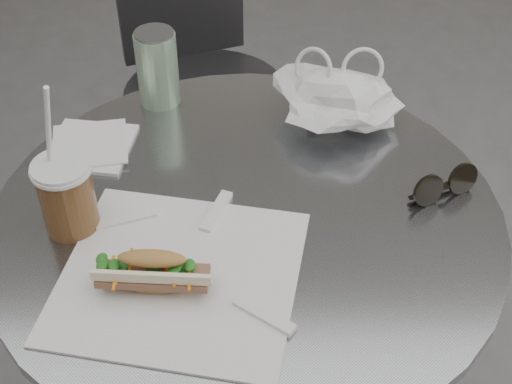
{
  "coord_description": "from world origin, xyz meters",
  "views": [
    {
      "loc": [
        0.02,
        -0.57,
        1.46
      ],
      "look_at": [
        0.01,
        0.19,
        0.79
      ],
      "focal_mm": 50.0,
      "sensor_mm": 36.0,
      "label": 1
    }
  ],
  "objects_px": {
    "cafe_table": "(248,327)",
    "banh_mi": "(153,272)",
    "sunglasses": "(444,186)",
    "drink_can": "(157,68)",
    "iced_coffee": "(67,195)",
    "chair_far": "(204,129)"
  },
  "relations": [
    {
      "from": "banh_mi",
      "to": "iced_coffee",
      "type": "distance_m",
      "value": 0.18
    },
    {
      "from": "chair_far",
      "to": "drink_can",
      "type": "bearing_deg",
      "value": 66.45
    },
    {
      "from": "sunglasses",
      "to": "chair_far",
      "type": "bearing_deg",
      "value": 95.33
    },
    {
      "from": "iced_coffee",
      "to": "sunglasses",
      "type": "height_order",
      "value": "iced_coffee"
    },
    {
      "from": "chair_far",
      "to": "iced_coffee",
      "type": "bearing_deg",
      "value": 61.13
    },
    {
      "from": "cafe_table",
      "to": "banh_mi",
      "type": "relative_size",
      "value": 4.15
    },
    {
      "from": "banh_mi",
      "to": "sunglasses",
      "type": "bearing_deg",
      "value": 27.27
    },
    {
      "from": "chair_far",
      "to": "drink_can",
      "type": "distance_m",
      "value": 0.65
    },
    {
      "from": "iced_coffee",
      "to": "sunglasses",
      "type": "bearing_deg",
      "value": 6.95
    },
    {
      "from": "cafe_table",
      "to": "drink_can",
      "type": "xyz_separation_m",
      "value": [
        -0.16,
        0.29,
        0.34
      ]
    },
    {
      "from": "cafe_table",
      "to": "chair_far",
      "type": "xyz_separation_m",
      "value": [
        -0.13,
        0.74,
        -0.12
      ]
    },
    {
      "from": "iced_coffee",
      "to": "drink_can",
      "type": "xyz_separation_m",
      "value": [
        0.09,
        0.32,
        0.01
      ]
    },
    {
      "from": "sunglasses",
      "to": "drink_can",
      "type": "bearing_deg",
      "value": 125.17
    },
    {
      "from": "banh_mi",
      "to": "iced_coffee",
      "type": "height_order",
      "value": "iced_coffee"
    },
    {
      "from": "cafe_table",
      "to": "sunglasses",
      "type": "distance_m",
      "value": 0.42
    },
    {
      "from": "cafe_table",
      "to": "iced_coffee",
      "type": "bearing_deg",
      "value": -173.52
    },
    {
      "from": "sunglasses",
      "to": "drink_can",
      "type": "distance_m",
      "value": 0.52
    },
    {
      "from": "chair_far",
      "to": "drink_can",
      "type": "xyz_separation_m",
      "value": [
        -0.03,
        -0.45,
        0.47
      ]
    },
    {
      "from": "chair_far",
      "to": "sunglasses",
      "type": "xyz_separation_m",
      "value": [
        0.42,
        -0.7,
        0.42
      ]
    },
    {
      "from": "iced_coffee",
      "to": "drink_can",
      "type": "relative_size",
      "value": 1.79
    },
    {
      "from": "banh_mi",
      "to": "sunglasses",
      "type": "height_order",
      "value": "banh_mi"
    },
    {
      "from": "cafe_table",
      "to": "iced_coffee",
      "type": "xyz_separation_m",
      "value": [
        -0.25,
        -0.03,
        0.33
      ]
    }
  ]
}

